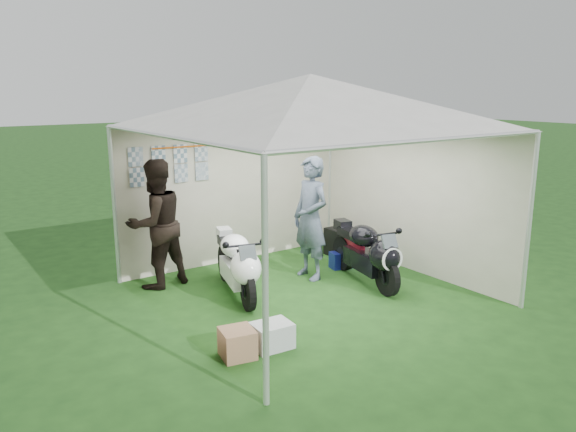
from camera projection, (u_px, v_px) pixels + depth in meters
name	position (u px, v px, depth m)	size (l,w,h in m)	color
ground	(308.00, 294.00, 7.86)	(80.00, 80.00, 0.00)	#1A3E14
canopy_tent	(308.00, 107.00, 7.31)	(5.66, 5.66, 3.00)	silver
motorcycle_white	(238.00, 263.00, 7.68)	(0.73, 1.73, 0.87)	black
motorcycle_black	(368.00, 252.00, 8.18)	(0.64, 1.76, 0.88)	black
paddock_stand	(341.00, 260.00, 8.99)	(0.35, 0.22, 0.26)	#202DB8
person_dark_jacket	(156.00, 224.00, 7.99)	(0.90, 0.70, 1.86)	black
person_blue_jacket	(311.00, 218.00, 8.36)	(0.67, 0.44, 1.85)	slate
equipment_box	(341.00, 241.00, 9.69)	(0.47, 0.37, 0.47)	black
crate_0	(272.00, 335.00, 6.23)	(0.43, 0.33, 0.29)	silver
crate_1	(237.00, 343.00, 6.01)	(0.35, 0.35, 0.31)	#926A4D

